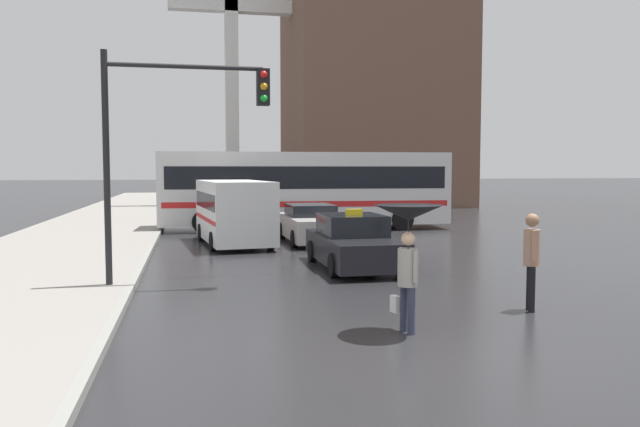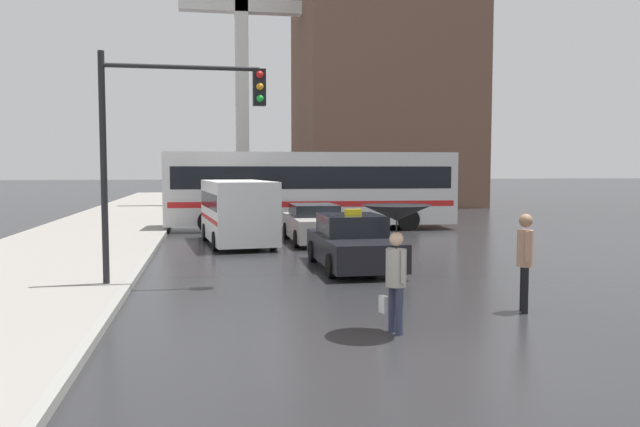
% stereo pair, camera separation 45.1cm
% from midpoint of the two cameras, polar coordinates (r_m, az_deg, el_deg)
% --- Properties ---
extents(ground_plane, '(300.00, 300.00, 0.00)m').
position_cam_midpoint_polar(ground_plane, '(9.09, 9.68, -12.87)').
color(ground_plane, '#262628').
extents(taxi, '(1.91, 4.39, 1.58)m').
position_cam_midpoint_polar(taxi, '(16.70, 3.77, -2.76)').
color(taxi, black).
rests_on(taxi, ground_plane).
extents(sedan_red, '(1.91, 4.70, 1.36)m').
position_cam_midpoint_polar(sedan_red, '(22.54, 0.09, -0.99)').
color(sedan_red, '#B7B2AD').
rests_on(sedan_red, ground_plane).
extents(ambulance_van, '(2.54, 5.35, 2.23)m').
position_cam_midpoint_polar(ambulance_van, '(21.95, -6.98, 0.40)').
color(ambulance_van, white).
rests_on(ambulance_van, ground_plane).
extents(city_bus, '(12.54, 3.12, 3.35)m').
position_cam_midpoint_polar(city_bus, '(27.26, -0.34, 2.46)').
color(city_bus, silver).
rests_on(city_bus, ground_plane).
extents(pedestrian_with_umbrella, '(1.10, 1.10, 2.07)m').
position_cam_midpoint_polar(pedestrian_with_umbrella, '(10.01, 8.27, -1.46)').
color(pedestrian_with_umbrella, '#2D3347').
rests_on(pedestrian_with_umbrella, ground_plane).
extents(pedestrian_man, '(0.38, 0.44, 1.82)m').
position_cam_midpoint_polar(pedestrian_man, '(12.14, 19.25, -3.51)').
color(pedestrian_man, black).
rests_on(pedestrian_man, ground_plane).
extents(traffic_light, '(3.57, 0.38, 5.15)m').
position_cam_midpoint_polar(traffic_light, '(14.04, -12.40, 7.93)').
color(traffic_light, black).
rests_on(traffic_light, ground_plane).
extents(building_tower_near, '(12.09, 10.48, 24.70)m').
position_cam_midpoint_polar(building_tower_near, '(47.23, 6.08, 15.94)').
color(building_tower_near, brown).
rests_on(building_tower_near, ground_plane).
extents(monument_cross, '(8.47, 0.90, 19.25)m').
position_cam_midpoint_polar(monument_cross, '(44.96, -6.88, 14.68)').
color(monument_cross, white).
rests_on(monument_cross, ground_plane).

